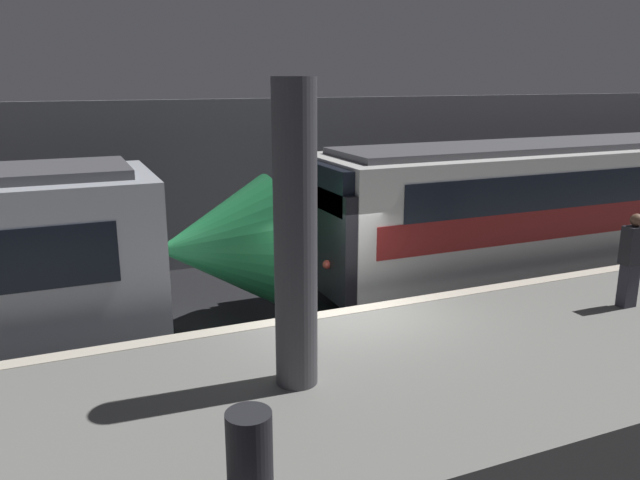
# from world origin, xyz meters

# --- Properties ---
(ground_plane) EXTENTS (120.00, 120.00, 0.00)m
(ground_plane) POSITION_xyz_m (0.00, 0.00, 0.00)
(ground_plane) COLOR black
(platform) EXTENTS (40.00, 4.65, 1.12)m
(platform) POSITION_xyz_m (0.00, -2.32, 0.56)
(platform) COLOR slate
(platform) RESTS_ON ground
(station_rear_barrier) EXTENTS (50.00, 0.15, 4.40)m
(station_rear_barrier) POSITION_xyz_m (0.00, 6.98, 2.20)
(station_rear_barrier) COLOR gray
(station_rear_barrier) RESTS_ON ground
(support_pillar_near) EXTENTS (0.54, 0.54, 3.84)m
(support_pillar_near) POSITION_xyz_m (-1.66, -2.17, 3.03)
(support_pillar_near) COLOR #47474C
(support_pillar_near) RESTS_ON platform
(person_waiting) EXTENTS (0.38, 0.24, 1.63)m
(person_waiting) POSITION_xyz_m (4.54, -1.83, 1.97)
(person_waiting) COLOR #2D2D38
(person_waiting) RESTS_ON platform
(trash_bin) EXTENTS (0.44, 0.44, 0.85)m
(trash_bin) POSITION_xyz_m (-2.87, -4.09, 1.54)
(trash_bin) COLOR #232328
(trash_bin) RESTS_ON platform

